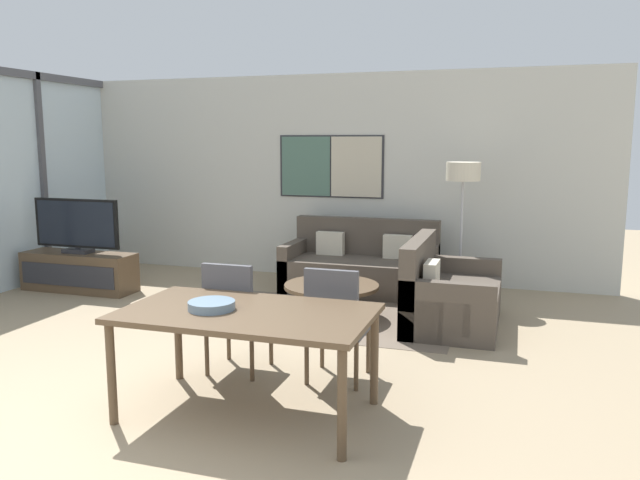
% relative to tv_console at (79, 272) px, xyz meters
% --- Properties ---
extents(ground_plane, '(24.00, 24.00, 0.00)m').
position_rel_tv_console_xyz_m(ground_plane, '(2.58, -3.72, -0.25)').
color(ground_plane, '#9E896B').
extents(wall_back, '(7.94, 0.09, 2.80)m').
position_rel_tv_console_xyz_m(wall_back, '(2.59, 1.83, 1.16)').
color(wall_back, silver).
rests_on(wall_back, ground_plane).
extents(area_rug, '(2.67, 1.68, 0.01)m').
position_rel_tv_console_xyz_m(area_rug, '(3.42, -0.18, -0.24)').
color(area_rug, '#706051').
rests_on(area_rug, ground_plane).
extents(tv_console, '(1.48, 0.46, 0.49)m').
position_rel_tv_console_xyz_m(tv_console, '(0.00, 0.00, 0.00)').
color(tv_console, brown).
rests_on(tv_console, ground_plane).
extents(television, '(1.22, 0.20, 0.69)m').
position_rel_tv_console_xyz_m(television, '(0.00, 0.00, 0.59)').
color(television, '#2D2D33').
rests_on(television, tv_console).
extents(sofa_main, '(1.90, 0.90, 0.90)m').
position_rel_tv_console_xyz_m(sofa_main, '(3.42, 1.14, 0.04)').
color(sofa_main, '#51473D').
rests_on(sofa_main, ground_plane).
extents(sofa_side, '(0.90, 1.46, 0.90)m').
position_rel_tv_console_xyz_m(sofa_side, '(4.62, -0.08, 0.04)').
color(sofa_side, '#51473D').
rests_on(sofa_side, ground_plane).
extents(coffee_table, '(1.02, 1.02, 0.37)m').
position_rel_tv_console_xyz_m(coffee_table, '(3.42, -0.18, 0.03)').
color(coffee_table, brown).
rests_on(coffee_table, ground_plane).
extents(dining_table, '(1.72, 0.98, 0.75)m').
position_rel_tv_console_xyz_m(dining_table, '(3.56, -2.69, 0.43)').
color(dining_table, brown).
rests_on(dining_table, ground_plane).
extents(dining_chair_left, '(0.46, 0.46, 0.94)m').
position_rel_tv_console_xyz_m(dining_chair_left, '(3.14, -2.01, 0.27)').
color(dining_chair_left, '#4C4C51').
rests_on(dining_chair_left, ground_plane).
extents(dining_chair_centre, '(0.46, 0.46, 0.94)m').
position_rel_tv_console_xyz_m(dining_chair_centre, '(3.98, -1.95, 0.27)').
color(dining_chair_centre, '#4C4C51').
rests_on(dining_chair_centre, ground_plane).
extents(fruit_bowl, '(0.32, 0.32, 0.06)m').
position_rel_tv_console_xyz_m(fruit_bowl, '(3.32, -2.74, 0.53)').
color(fruit_bowl, slate).
rests_on(fruit_bowl, dining_table).
extents(floor_lamp, '(0.40, 0.40, 1.65)m').
position_rel_tv_console_xyz_m(floor_lamp, '(4.66, 1.07, 1.19)').
color(floor_lamp, '#2D2D33').
rests_on(floor_lamp, ground_plane).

